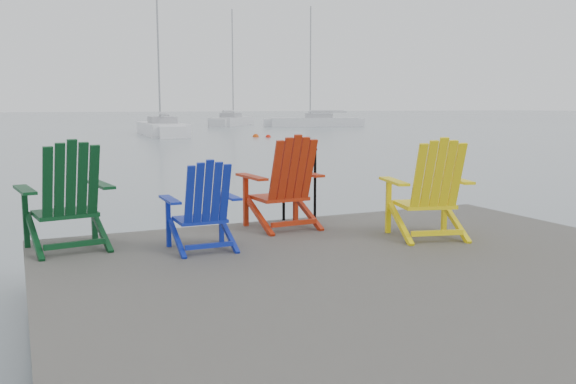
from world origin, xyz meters
name	(u,v)px	position (x,y,z in m)	size (l,w,h in m)	color
ground	(389,320)	(0.00, 0.00, 0.00)	(400.00, 400.00, 0.00)	gray
dock	(390,283)	(0.00, 0.00, 0.35)	(6.00, 5.00, 1.40)	#2B2926
handrail	(300,177)	(0.25, 2.45, 1.04)	(0.48, 0.04, 0.90)	black
chair_green	(67,196)	(-2.58, 1.84, 1.05)	(0.94, 0.88, 1.08)	#093517
chair_blue	(203,206)	(-1.35, 1.29, 0.95)	(0.72, 0.66, 0.90)	#0E2199
chair_red	(284,183)	(-0.18, 1.96, 1.04)	(0.89, 0.83, 1.08)	#A7240C
chair_yellow	(430,189)	(1.05, 0.84, 1.04)	(0.99, 0.94, 1.08)	yellow
sailboat_near	(162,129)	(6.02, 36.47, 0.35)	(2.95, 9.01, 12.18)	white
sailboat_mid	(232,122)	(16.96, 53.84, 0.36)	(6.73, 8.13, 11.66)	silver
sailboat_far	(315,122)	(23.30, 47.97, 0.36)	(8.51, 4.82, 11.43)	silver
buoy_a	(300,170)	(4.78, 12.06, 0.00)	(0.37, 0.37, 0.37)	red
buoy_c	(268,137)	(11.32, 30.51, 0.00)	(0.34, 0.34, 0.34)	red
buoy_d	(256,137)	(10.74, 31.16, 0.00)	(0.40, 0.40, 0.40)	#CD440C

